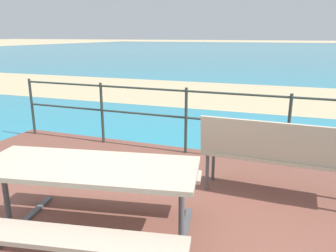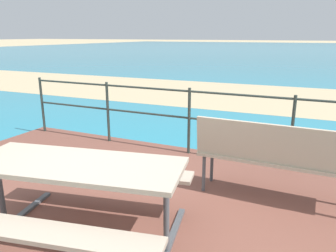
{
  "view_description": "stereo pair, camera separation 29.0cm",
  "coord_description": "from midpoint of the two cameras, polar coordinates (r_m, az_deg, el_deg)",
  "views": [
    {
      "loc": [
        1.43,
        -2.25,
        1.84
      ],
      "look_at": [
        -0.02,
        1.66,
        0.68
      ],
      "focal_mm": 35.08,
      "sensor_mm": 36.0,
      "label": 1
    },
    {
      "loc": [
        1.7,
        -2.14,
        1.84
      ],
      "look_at": [
        -0.02,
        1.66,
        0.68
      ],
      "focal_mm": 35.08,
      "sensor_mm": 36.0,
      "label": 2
    }
  ],
  "objects": [
    {
      "name": "picnic_table",
      "position": [
        2.91,
        -16.46,
        -9.72
      ],
      "size": [
        2.05,
        1.72,
        0.75
      ],
      "rotation": [
        0.0,
        0.0,
        0.19
      ],
      "color": "tan",
      "rests_on": "patio_paving"
    },
    {
      "name": "beach_strip",
      "position": [
        10.6,
        11.64,
        5.27
      ],
      "size": [
        54.08,
        5.8,
        0.01
      ],
      "primitive_type": "cube",
      "rotation": [
        0.0,
        0.0,
        0.02
      ],
      "color": "tan",
      "rests_on": "ground"
    },
    {
      "name": "sea_water",
      "position": [
        42.26,
        18.7,
        12.28
      ],
      "size": [
        90.0,
        90.0,
        0.01
      ],
      "primitive_type": "cube",
      "color": "teal",
      "rests_on": "ground"
    },
    {
      "name": "patio_paving",
      "position": [
        3.25,
        -13.21,
        -18.81
      ],
      "size": [
        6.4,
        5.2,
        0.06
      ],
      "primitive_type": "cube",
      "color": "brown",
      "rests_on": "ground"
    },
    {
      "name": "park_bench",
      "position": [
        3.72,
        16.14,
        -4.26
      ],
      "size": [
        1.65,
        0.45,
        0.91
      ],
      "rotation": [
        0.0,
        0.0,
        3.12
      ],
      "color": "#BCAD93",
      "rests_on": "patio_paving"
    },
    {
      "name": "railing_fence",
      "position": [
        4.97,
        1.49,
        2.44
      ],
      "size": [
        5.94,
        0.04,
        1.03
      ],
      "color": "#2D3833",
      "rests_on": "patio_paving"
    },
    {
      "name": "ground_plane",
      "position": [
        3.27,
        -13.18,
        -19.24
      ],
      "size": [
        240.0,
        240.0,
        0.0
      ],
      "primitive_type": "plane",
      "color": "tan"
    }
  ]
}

